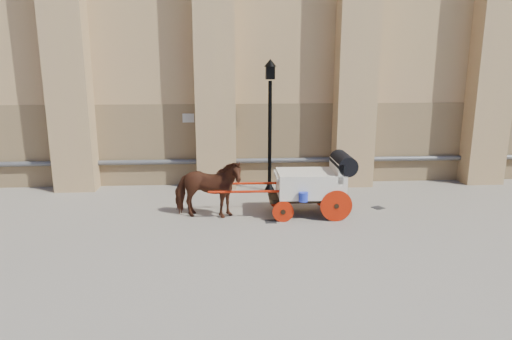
{
  "coord_description": "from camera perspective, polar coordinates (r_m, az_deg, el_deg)",
  "views": [
    {
      "loc": [
        -0.67,
        -12.67,
        4.41
      ],
      "look_at": [
        0.2,
        0.2,
        1.41
      ],
      "focal_mm": 32.0,
      "sensor_mm": 36.0,
      "label": 1
    }
  ],
  "objects": [
    {
      "name": "drain_grate_far",
      "position": [
        14.87,
        15.02,
        -4.58
      ],
      "size": [
        0.42,
        0.42,
        0.01
      ],
      "primitive_type": "cube",
      "rotation": [
        0.0,
        0.0,
        0.43
      ],
      "color": "black",
      "rests_on": "ground"
    },
    {
      "name": "drain_grate_near",
      "position": [
        13.15,
        1.86,
        -6.45
      ],
      "size": [
        0.32,
        0.32,
        0.01
      ],
      "primitive_type": "cube",
      "rotation": [
        0.0,
        0.0,
        -0.0
      ],
      "color": "black",
      "rests_on": "ground"
    },
    {
      "name": "carriage",
      "position": [
        13.6,
        7.39,
        -1.5
      ],
      "size": [
        4.27,
        1.52,
        1.86
      ],
      "rotation": [
        0.0,
        0.0,
        -0.02
      ],
      "color": "black",
      "rests_on": "ground"
    },
    {
      "name": "street_lamp",
      "position": [
        15.82,
        1.75,
        5.99
      ],
      "size": [
        0.43,
        0.43,
        4.58
      ],
      "color": "black",
      "rests_on": "ground"
    },
    {
      "name": "horse",
      "position": [
        13.32,
        -6.08,
        -2.38
      ],
      "size": [
        2.17,
        1.24,
        1.74
      ],
      "primitive_type": "imported",
      "rotation": [
        0.0,
        0.0,
        1.42
      ],
      "color": "#582916",
      "rests_on": "ground"
    },
    {
      "name": "ground",
      "position": [
        13.44,
        -0.81,
        -6.05
      ],
      "size": [
        90.0,
        90.0,
        0.0
      ],
      "primitive_type": "plane",
      "color": "slate",
      "rests_on": "ground"
    }
  ]
}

